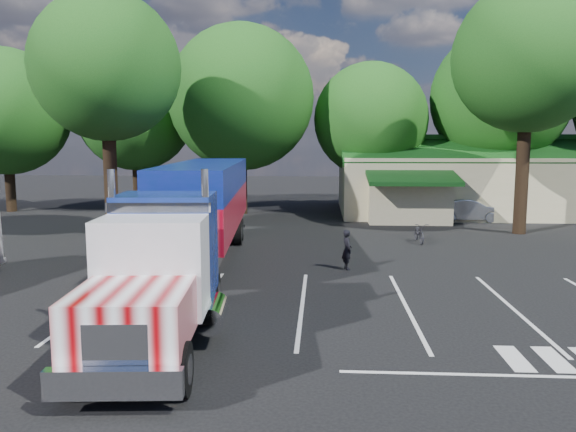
# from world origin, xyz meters

# --- Properties ---
(ground) EXTENTS (120.00, 120.00, 0.00)m
(ground) POSITION_xyz_m (0.00, 0.00, 0.00)
(ground) COLOR black
(ground) RESTS_ON ground
(event_hall) EXTENTS (24.20, 14.12, 5.55)m
(event_hall) POSITION_xyz_m (13.74, 17.81, 2.21)
(event_hall) COLOR beige
(event_hall) RESTS_ON ground
(tree_row_a) EXTENTS (9.00, 9.00, 11.68)m
(tree_row_a) POSITION_xyz_m (-22.00, 16.50, 7.16)
(tree_row_a) COLOR black
(tree_row_a) RESTS_ON ground
(tree_row_b) EXTENTS (8.40, 8.40, 11.35)m
(tree_row_b) POSITION_xyz_m (-13.00, 17.80, 7.13)
(tree_row_b) COLOR black
(tree_row_b) RESTS_ON ground
(tree_row_c) EXTENTS (10.00, 10.00, 13.05)m
(tree_row_c) POSITION_xyz_m (-5.00, 16.20, 8.04)
(tree_row_c) COLOR black
(tree_row_c) RESTS_ON ground
(tree_row_d) EXTENTS (8.00, 8.00, 10.60)m
(tree_row_d) POSITION_xyz_m (4.00, 17.50, 6.58)
(tree_row_d) COLOR black
(tree_row_d) RESTS_ON ground
(tree_row_e) EXTENTS (9.60, 9.60, 12.90)m
(tree_row_e) POSITION_xyz_m (13.00, 18.00, 8.09)
(tree_row_e) COLOR black
(tree_row_e) RESTS_ON ground
(tree_near_left) EXTENTS (7.60, 7.60, 12.65)m
(tree_near_left) POSITION_xyz_m (-10.50, 6.00, 8.81)
(tree_near_left) COLOR black
(tree_near_left) RESTS_ON ground
(tree_near_right) EXTENTS (8.00, 8.00, 13.50)m
(tree_near_right) POSITION_xyz_m (11.50, 8.50, 9.46)
(tree_near_right) COLOR black
(tree_near_right) RESTS_ON ground
(semi_truck) EXTENTS (4.40, 20.91, 4.35)m
(semi_truck) POSITION_xyz_m (-4.07, -2.09, 2.46)
(semi_truck) COLOR black
(semi_truck) RESTS_ON ground
(woman) EXTENTS (0.52, 0.66, 1.60)m
(woman) POSITION_xyz_m (1.60, -0.94, 0.80)
(woman) COLOR black
(woman) RESTS_ON ground
(bicycle) EXTENTS (0.76, 1.93, 1.00)m
(bicycle) POSITION_xyz_m (5.50, 5.33, 0.50)
(bicycle) COLOR black
(bicycle) RESTS_ON ground
(silver_sedan) EXTENTS (4.66, 2.25, 1.47)m
(silver_sedan) POSITION_xyz_m (9.75, 13.03, 0.74)
(silver_sedan) COLOR #999BA0
(silver_sedan) RESTS_ON ground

